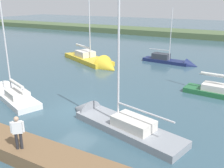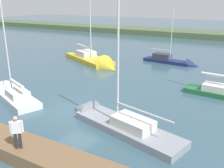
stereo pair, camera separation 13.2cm
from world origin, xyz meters
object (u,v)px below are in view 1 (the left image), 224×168
(person_on_dock, at_px, (18,130))
(sailboat_inner_slip, at_px, (96,63))
(sailboat_mid_channel, at_px, (10,94))
(sailboat_far_right, at_px, (172,62))
(sailboat_far_left, at_px, (111,122))

(person_on_dock, bearing_deg, sailboat_inner_slip, 163.11)
(sailboat_mid_channel, distance_m, sailboat_far_right, 19.78)
(person_on_dock, bearing_deg, sailboat_far_left, 122.24)
(sailboat_mid_channel, distance_m, sailboat_far_left, 9.75)
(sailboat_far_left, bearing_deg, person_on_dock, 86.10)
(sailboat_far_right, bearing_deg, sailboat_far_left, -80.37)
(sailboat_far_right, relative_size, person_on_dock, 4.41)
(person_on_dock, bearing_deg, sailboat_far_right, 139.55)
(sailboat_mid_channel, relative_size, sailboat_far_right, 1.21)
(sailboat_inner_slip, relative_size, sailboat_far_right, 1.41)
(sailboat_inner_slip, xyz_separation_m, person_on_dock, (-7.85, 18.80, 1.56))
(sailboat_inner_slip, bearing_deg, person_on_dock, -41.31)
(sailboat_mid_channel, distance_m, person_on_dock, 9.97)
(sailboat_mid_channel, xyz_separation_m, sailboat_inner_slip, (-0.05, -12.92, -0.01))
(sailboat_inner_slip, xyz_separation_m, sailboat_far_right, (-8.22, -5.05, -0.00))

